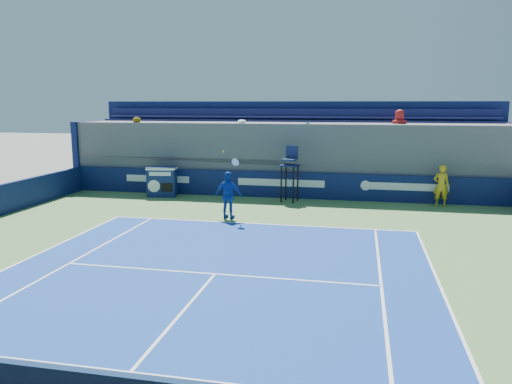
% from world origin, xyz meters
% --- Properties ---
extents(ball_person, '(0.67, 0.46, 1.77)m').
position_xyz_m(ball_person, '(6.89, 16.52, 0.90)').
color(ball_person, gold).
rests_on(ball_person, apron).
extents(back_hoarding, '(20.40, 0.21, 1.20)m').
position_xyz_m(back_hoarding, '(0.00, 17.10, 0.60)').
color(back_hoarding, '#0C1647').
rests_on(back_hoarding, ground).
extents(match_clock, '(1.42, 0.92, 1.40)m').
position_xyz_m(match_clock, '(-5.47, 16.29, 0.74)').
color(match_clock, '#0F1D4F').
rests_on(match_clock, ground).
extents(umpire_chair, '(0.84, 0.84, 2.48)m').
position_xyz_m(umpire_chair, '(0.53, 16.24, 1.53)').
color(umpire_chair, black).
rests_on(umpire_chair, ground).
extents(tennis_player, '(1.10, 0.57, 2.57)m').
position_xyz_m(tennis_player, '(-1.26, 12.50, 0.91)').
color(tennis_player, '#123A98').
rests_on(tennis_player, apron).
extents(stadium_seating, '(21.00, 4.05, 4.40)m').
position_xyz_m(stadium_seating, '(-0.02, 19.15, 1.84)').
color(stadium_seating, '#57575C').
rests_on(stadium_seating, ground).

